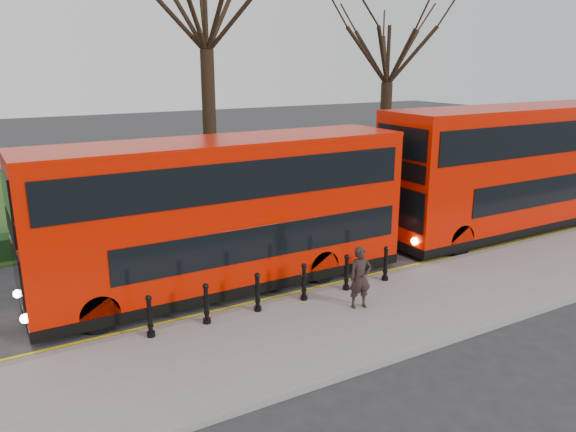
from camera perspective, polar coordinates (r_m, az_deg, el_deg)
ground at (r=16.66m, az=-0.67°, el=-7.28°), size 120.00×120.00×0.00m
pavement at (r=14.32m, az=5.35°, el=-10.99°), size 60.00×4.00×0.15m
kerb at (r=15.84m, az=1.12°, el=-8.24°), size 60.00×0.25×0.16m
grass_verge at (r=30.06m, az=-14.90°, el=2.62°), size 60.00×18.00×0.06m
hedge at (r=22.38m, az=-9.27°, el=-0.41°), size 60.00×0.90×0.80m
yellow_line_outer at (r=16.10m, az=0.56°, el=-8.10°), size 60.00×0.10×0.01m
yellow_line_inner at (r=16.26m, az=0.20°, el=-7.85°), size 60.00×0.10×0.01m
tree_right at (r=30.48m, az=10.18°, el=16.46°), size 6.26×6.26×9.78m
bollard_row at (r=14.98m, az=-0.69°, el=-7.28°), size 7.23×0.15×1.00m
bus_lead at (r=16.11m, az=-6.50°, el=0.08°), size 10.95×2.51×4.36m
bus_rear at (r=23.56m, az=22.38°, el=4.47°), size 12.07×2.77×4.81m
pedestrian at (r=14.86m, az=7.36°, el=-6.22°), size 0.69×0.54×1.66m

